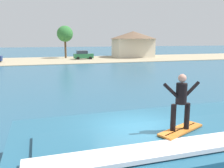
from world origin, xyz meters
The scene contains 8 objects.
ground_plane centered at (0.00, 0.00, 0.00)m, with size 260.00×260.00×0.00m, color #285A77.
wave_crest centered at (0.82, -0.50, 0.68)m, with size 9.74×4.72×1.44m.
surfboard centered at (0.99, -1.11, 1.47)m, with size 1.77×1.15×0.06m.
surfer centered at (0.92, -1.14, 2.44)m, with size 1.21×0.32×1.69m.
shoreline_bank centered at (0.00, 42.49, 0.05)m, with size 120.00×17.36×0.10m.
car_far_shore centered at (6.11, 42.86, 0.95)m, with size 3.99×2.15×1.86m.
house_gabled_white centered at (18.36, 45.53, 3.59)m, with size 10.74×10.74×5.99m.
tree_tall_bare centered at (2.99, 46.93, 5.29)m, with size 3.46×3.46×7.08m.
Camera 1 is at (-3.07, -7.13, 4.17)m, focal length 38.73 mm.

